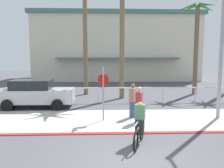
% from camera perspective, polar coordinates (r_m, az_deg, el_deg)
% --- Properties ---
extents(ground_plane, '(80.00, 80.00, 0.00)m').
position_cam_1_polar(ground_plane, '(16.65, 0.36, -3.74)').
color(ground_plane, '#4C4C51').
extents(sidewalk_strip, '(44.00, 4.00, 0.02)m').
position_cam_1_polar(sidewalk_strip, '(11.00, 1.78, -9.05)').
color(sidewalk_strip, beige).
rests_on(sidewalk_strip, ground).
extents(curb_paint, '(44.00, 0.24, 0.03)m').
position_cam_1_polar(curb_paint, '(9.09, 2.69, -12.38)').
color(curb_paint, maroon).
rests_on(curb_paint, ground).
extents(building_backdrop, '(22.50, 11.76, 9.02)m').
position_cam_1_polar(building_backdrop, '(33.63, 0.91, 9.16)').
color(building_backdrop, beige).
rests_on(building_backdrop, ground).
extents(rail_fence, '(24.39, 0.08, 1.04)m').
position_cam_1_polar(rail_fence, '(15.04, 0.63, -1.62)').
color(rail_fence, white).
rests_on(rail_fence, ground).
extents(stop_sign_bike_lane, '(0.52, 0.56, 2.56)m').
position_cam_1_polar(stop_sign_bike_lane, '(10.54, -2.24, -0.48)').
color(stop_sign_bike_lane, gray).
rests_on(stop_sign_bike_lane, ground).
extents(palm_tree_1, '(3.18, 3.72, 9.66)m').
position_cam_1_polar(palm_tree_1, '(18.95, -6.90, 18.69)').
color(palm_tree_1, '#756047').
rests_on(palm_tree_1, ground).
extents(palm_tree_2, '(3.16, 3.08, 8.74)m').
position_cam_1_polar(palm_tree_2, '(16.92, 2.60, 18.59)').
color(palm_tree_2, '#756047').
rests_on(palm_tree_2, ground).
extents(palm_tree_3, '(3.15, 2.85, 7.50)m').
position_cam_1_polar(palm_tree_3, '(20.02, 20.79, 13.04)').
color(palm_tree_3, brown).
rests_on(palm_tree_3, ground).
extents(car_silver_1, '(4.40, 2.02, 1.69)m').
position_cam_1_polar(car_silver_1, '(14.30, -18.88, -2.25)').
color(car_silver_1, '#B2B7BC').
rests_on(car_silver_1, ground).
extents(cyclist_yellow_1, '(0.67, 1.73, 1.50)m').
position_cam_1_polar(cyclist_yellow_1, '(7.90, 7.03, -10.19)').
color(cyclist_yellow_1, black).
rests_on(cyclist_yellow_1, ground).
extents(pedestrian_0, '(0.43, 0.47, 1.72)m').
position_cam_1_polar(pedestrian_0, '(11.27, 5.31, -4.57)').
color(pedestrian_0, '#384C7A').
rests_on(pedestrian_0, ground).
extents(pedestrian_1, '(0.42, 0.47, 1.67)m').
position_cam_1_polar(pedestrian_1, '(10.44, 6.91, -5.64)').
color(pedestrian_1, '#384C7A').
rests_on(pedestrian_1, ground).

